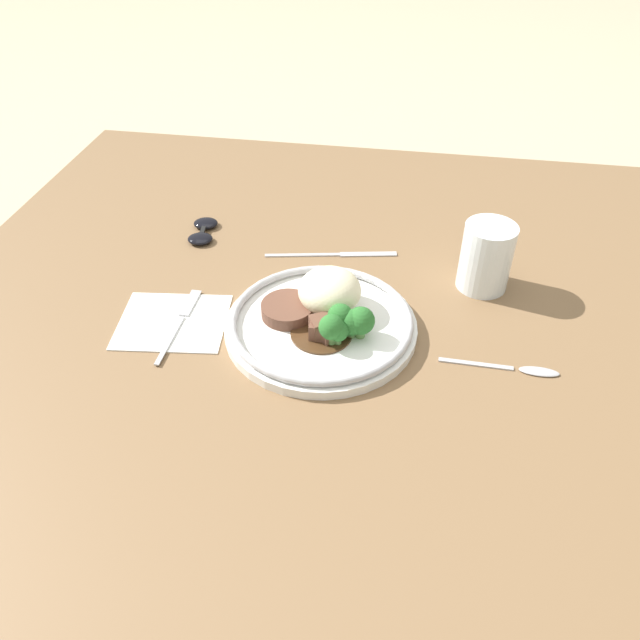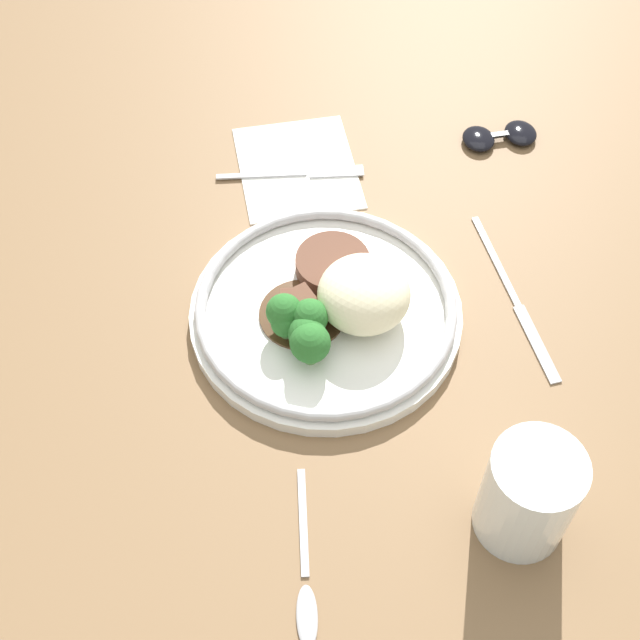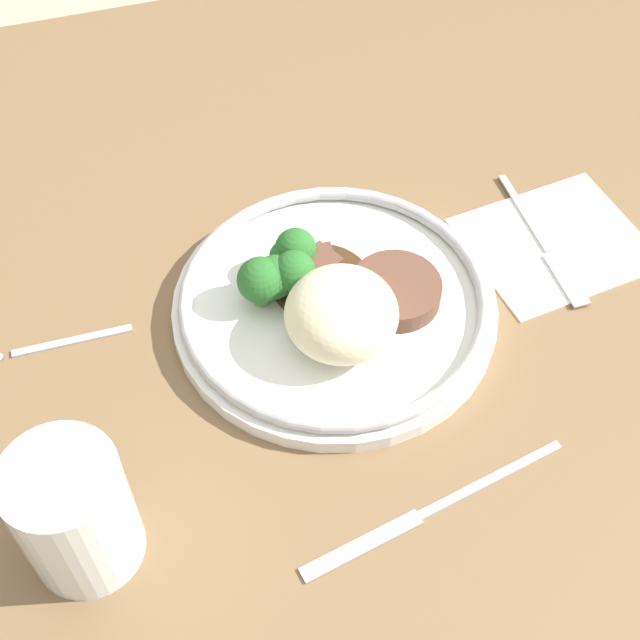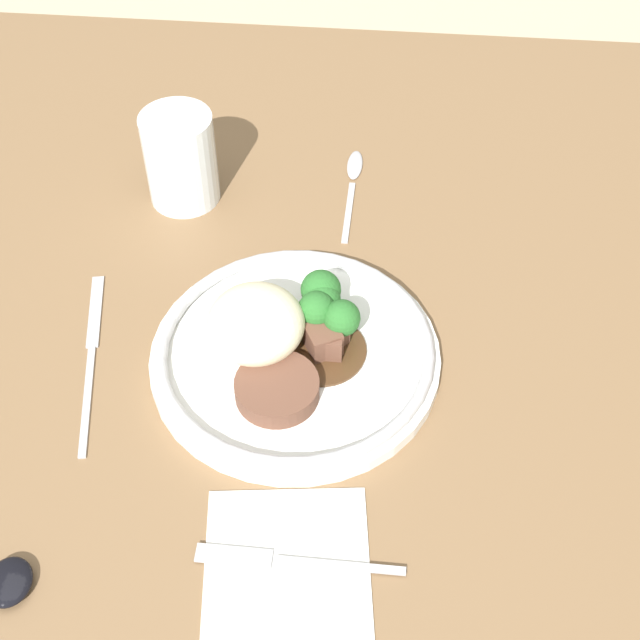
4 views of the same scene
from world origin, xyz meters
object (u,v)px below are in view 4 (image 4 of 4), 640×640
juice_glass (181,162)px  spoon (353,176)px  knife (92,353)px  fork (279,560)px  plate (291,346)px

juice_glass → spoon: bearing=-75.1°
juice_glass → knife: bearing=168.8°
fork → knife: 0.29m
knife → spoon: (0.29, -0.24, 0.00)m
plate → juice_glass: (0.23, 0.15, 0.03)m
plate → spoon: (0.28, -0.04, -0.02)m
fork → spoon: size_ratio=1.06×
spoon → plate: bearing=172.7°
plate → juice_glass: 0.27m
juice_glass → fork: (-0.44, -0.16, -0.05)m
plate → fork: 0.21m
juice_glass → knife: juice_glass is taller
plate → fork: size_ratio=1.62×
plate → fork: bearing=-176.4°
juice_glass → knife: size_ratio=0.49×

